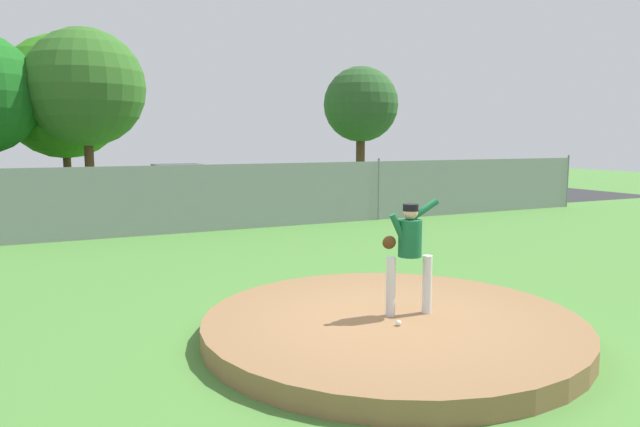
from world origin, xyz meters
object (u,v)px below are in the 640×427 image
parked_car_red (302,187)px  pitcher_youth (409,247)px  parked_car_slate (182,191)px  traffic_cone_orange (97,203)px  baseball (399,323)px

parked_car_red → pitcher_youth: bearing=-108.3°
parked_car_slate → traffic_cone_orange: bearing=132.8°
pitcher_youth → parked_car_red: 15.64m
baseball → traffic_cone_orange: traffic_cone_orange is taller
pitcher_youth → parked_car_slate: 14.15m
pitcher_youth → parked_car_slate: (-0.05, 14.15, -0.38)m
baseball → parked_car_slate: 14.52m
parked_car_red → traffic_cone_orange: parked_car_red is taller
parked_car_slate → parked_car_red: parked_car_slate is taller
baseball → parked_car_slate: bearing=88.7°
parked_car_slate → parked_car_red: bearing=8.0°
pitcher_youth → parked_car_slate: pitcher_youth is taller
parked_car_slate → baseball: bearing=-91.3°
traffic_cone_orange → parked_car_red: bearing=-15.8°
pitcher_youth → traffic_cone_orange: bearing=99.0°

